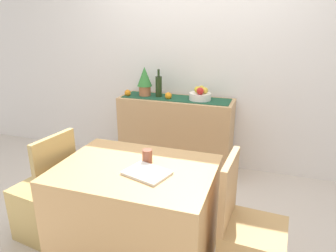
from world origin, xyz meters
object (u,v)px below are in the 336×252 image
(fruit_bowl, at_px, (200,96))
(chair_by_corner, at_px, (249,250))
(open_book, at_px, (147,173))
(chair_near_window, at_px, (47,206))
(potted_plant, at_px, (145,80))
(dining_table, at_px, (137,213))
(wine_bottle, at_px, (159,86))
(sideboard_console, at_px, (176,134))
(coffee_cup, at_px, (147,156))

(fruit_bowl, distance_m, chair_by_corner, 1.77)
(open_book, xyz_separation_m, chair_near_window, (-0.92, 0.06, -0.48))
(fruit_bowl, distance_m, potted_plant, 0.67)
(open_book, height_order, chair_near_window, chair_near_window)
(dining_table, xyz_separation_m, chair_by_corner, (0.80, 0.00, -0.10))
(chair_by_corner, bearing_deg, potted_plant, 132.06)
(wine_bottle, relative_size, chair_by_corner, 0.35)
(potted_plant, bearing_deg, open_book, -67.11)
(fruit_bowl, xyz_separation_m, dining_table, (-0.11, -1.49, -0.53))
(fruit_bowl, relative_size, open_book, 0.84)
(sideboard_console, height_order, potted_plant, potted_plant)
(potted_plant, distance_m, coffee_cup, 1.54)
(chair_by_corner, bearing_deg, coffee_cup, 172.46)
(potted_plant, bearing_deg, sideboard_console, 0.00)
(wine_bottle, relative_size, chair_near_window, 0.35)
(wine_bottle, xyz_separation_m, chair_by_corner, (1.18, -1.49, -0.72))
(chair_by_corner, bearing_deg, sideboard_console, 123.04)
(sideboard_console, height_order, chair_by_corner, chair_by_corner)
(potted_plant, height_order, open_book, potted_plant)
(coffee_cup, relative_size, chair_near_window, 0.11)
(wine_bottle, xyz_separation_m, chair_near_window, (-0.43, -1.50, -0.72))
(sideboard_console, xyz_separation_m, potted_plant, (-0.38, -0.00, 0.61))
(potted_plant, bearing_deg, fruit_bowl, 0.00)
(open_book, distance_m, chair_near_window, 1.04)
(wine_bottle, bearing_deg, dining_table, -75.97)
(dining_table, bearing_deg, potted_plant, 110.00)
(potted_plant, bearing_deg, chair_near_window, -99.84)
(open_book, bearing_deg, coffee_cup, 128.27)
(potted_plant, distance_m, dining_table, 1.73)
(sideboard_console, relative_size, chair_near_window, 1.43)
(fruit_bowl, xyz_separation_m, coffee_cup, (-0.06, -1.39, -0.12))
(wine_bottle, distance_m, chair_near_window, 1.71)
(fruit_bowl, relative_size, coffee_cup, 2.46)
(potted_plant, height_order, coffee_cup, potted_plant)
(fruit_bowl, xyz_separation_m, open_book, (0.01, -1.56, -0.15))
(wine_bottle, bearing_deg, chair_by_corner, -51.75)
(wine_bottle, distance_m, potted_plant, 0.18)
(wine_bottle, height_order, potted_plant, potted_plant)
(potted_plant, bearing_deg, coffee_cup, -66.91)
(wine_bottle, relative_size, open_book, 1.13)
(dining_table, relative_size, chair_near_window, 1.20)
(sideboard_console, bearing_deg, chair_near_window, -113.02)
(sideboard_console, bearing_deg, dining_table, -83.60)
(sideboard_console, distance_m, potted_plant, 0.72)
(open_book, xyz_separation_m, chair_by_corner, (0.69, 0.07, -0.48))
(open_book, xyz_separation_m, coffee_cup, (-0.06, 0.16, 0.04))
(coffee_cup, bearing_deg, potted_plant, 113.09)
(chair_near_window, relative_size, chair_by_corner, 1.00)
(chair_near_window, bearing_deg, wine_bottle, 73.97)
(fruit_bowl, height_order, wine_bottle, wine_bottle)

